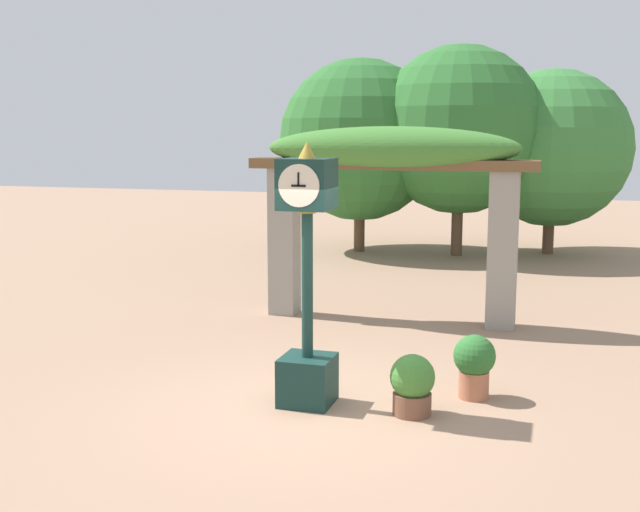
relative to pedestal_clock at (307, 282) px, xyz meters
name	(u,v)px	position (x,y,z in m)	size (l,w,h in m)	color
ground_plane	(306,409)	(0.05, -0.19, -1.43)	(60.00, 60.00, 0.00)	#9E7A60
pedestal_clock	(307,282)	(0.00, 0.00, 0.00)	(0.59, 0.61, 3.01)	#14332D
pergola	(390,172)	(0.05, 4.30, 1.03)	(4.69, 1.05, 3.19)	gray
potted_plant_near_left	(412,384)	(1.22, -0.02, -1.07)	(0.50, 0.50, 0.69)	brown
potted_plant_near_right	(474,363)	(1.82, 0.75, -1.00)	(0.50, 0.50, 0.76)	#B26B4C
tree_line	(452,139)	(0.04, 11.96, 1.48)	(8.77, 5.04, 5.21)	brown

